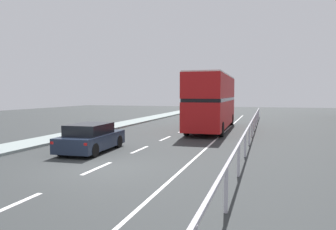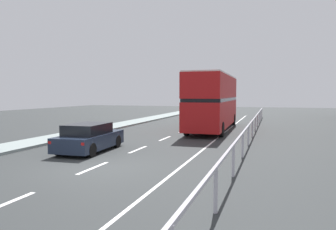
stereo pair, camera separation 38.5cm
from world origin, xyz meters
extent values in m
cube|color=#2C3030|center=(0.00, 0.00, -0.05)|extent=(73.41, 120.00, 0.10)
cube|color=silver|center=(0.00, -4.38, 0.00)|extent=(0.16, 2.15, 0.01)
cube|color=silver|center=(0.00, -0.11, 0.00)|extent=(0.16, 2.15, 0.01)
cube|color=silver|center=(0.00, 4.16, 0.00)|extent=(0.16, 2.15, 0.01)
cube|color=silver|center=(0.00, 8.43, 0.00)|extent=(0.16, 2.15, 0.01)
cube|color=silver|center=(0.00, 12.70, 0.00)|extent=(0.16, 2.15, 0.01)
cube|color=silver|center=(0.00, 16.97, 0.00)|extent=(0.16, 2.15, 0.01)
cube|color=silver|center=(0.00, 21.24, 0.00)|extent=(0.16, 2.15, 0.01)
cube|color=silver|center=(0.00, 25.51, 0.00)|extent=(0.16, 2.15, 0.01)
cube|color=silver|center=(0.00, 29.78, 0.00)|extent=(0.16, 2.15, 0.01)
cube|color=silver|center=(3.15, 9.00, 0.00)|extent=(0.12, 46.00, 0.01)
cube|color=#B6B3BF|center=(5.23, 9.00, 1.10)|extent=(0.08, 42.00, 0.08)
cylinder|color=#B6B3BF|center=(5.23, -3.25, 0.55)|extent=(0.10, 0.10, 1.10)
cylinder|color=#B6B3BF|center=(5.23, 0.25, 0.55)|extent=(0.10, 0.10, 1.10)
cylinder|color=#B6B3BF|center=(5.23, 3.75, 0.55)|extent=(0.10, 0.10, 1.10)
cylinder|color=#B6B3BF|center=(5.23, 7.25, 0.55)|extent=(0.10, 0.10, 1.10)
cylinder|color=#B6B3BF|center=(5.23, 10.75, 0.55)|extent=(0.10, 0.10, 1.10)
cylinder|color=#B6B3BF|center=(5.23, 14.25, 0.55)|extent=(0.10, 0.10, 1.10)
cylinder|color=#B6B3BF|center=(5.23, 17.75, 0.55)|extent=(0.10, 0.10, 1.10)
cylinder|color=#B6B3BF|center=(5.23, 21.25, 0.55)|extent=(0.10, 0.10, 1.10)
cylinder|color=#B6B3BF|center=(5.23, 24.75, 0.55)|extent=(0.10, 0.10, 1.10)
cylinder|color=#B6B3BF|center=(5.23, 28.25, 0.55)|extent=(0.10, 0.10, 1.10)
cube|color=#B01416|center=(2.03, 14.23, 1.32)|extent=(2.78, 11.31, 1.94)
cube|color=black|center=(2.03, 14.23, 2.41)|extent=(2.79, 10.86, 0.24)
cube|color=#B01416|center=(2.03, 14.23, 3.36)|extent=(2.78, 11.31, 1.67)
cube|color=silver|center=(2.03, 14.23, 4.24)|extent=(2.73, 11.08, 0.10)
cube|color=black|center=(1.90, 19.83, 1.42)|extent=(2.28, 0.09, 1.36)
cube|color=yellow|center=(1.90, 19.83, 3.78)|extent=(1.52, 0.07, 0.28)
cylinder|color=black|center=(0.77, 18.43, 0.50)|extent=(0.30, 1.01, 1.00)
cylinder|color=black|center=(3.10, 18.48, 0.50)|extent=(0.30, 1.01, 1.00)
cylinder|color=black|center=(0.96, 10.18, 0.50)|extent=(0.30, 1.01, 1.00)
cylinder|color=black|center=(3.29, 10.23, 0.50)|extent=(0.30, 1.01, 1.00)
cube|color=#1C2539|center=(-2.07, 3.00, 0.53)|extent=(2.03, 4.23, 0.69)
cube|color=black|center=(-2.06, 2.80, 1.13)|extent=(1.71, 2.36, 0.51)
cube|color=red|center=(-2.78, 0.92, 0.70)|extent=(0.16, 0.07, 0.12)
cube|color=red|center=(-1.16, 1.00, 0.70)|extent=(0.16, 0.07, 0.12)
cylinder|color=black|center=(-2.97, 4.33, 0.32)|extent=(0.23, 0.65, 0.64)
cylinder|color=black|center=(-1.31, 4.42, 0.32)|extent=(0.23, 0.65, 0.64)
cylinder|color=black|center=(-2.83, 1.59, 0.32)|extent=(0.23, 0.65, 0.64)
cylinder|color=black|center=(-1.17, 1.67, 0.32)|extent=(0.23, 0.65, 0.64)
camera|label=1|loc=(6.11, -10.76, 2.82)|focal=34.21mm
camera|label=2|loc=(6.48, -10.65, 2.82)|focal=34.21mm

